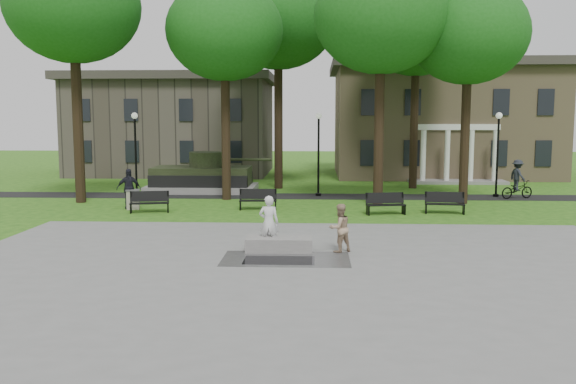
# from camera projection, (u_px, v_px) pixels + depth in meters

# --- Properties ---
(ground) EXTENTS (120.00, 120.00, 0.00)m
(ground) POSITION_uv_depth(u_px,v_px,m) (306.00, 238.00, 22.59)
(ground) COLOR #245514
(ground) RESTS_ON ground
(plaza) EXTENTS (22.00, 16.00, 0.02)m
(plaza) POSITION_uv_depth(u_px,v_px,m) (303.00, 271.00, 17.63)
(plaza) COLOR gray
(plaza) RESTS_ON ground
(footpath) EXTENTS (44.00, 2.60, 0.01)m
(footpath) POSITION_uv_depth(u_px,v_px,m) (309.00, 196.00, 34.49)
(footpath) COLOR black
(footpath) RESTS_ON ground
(building_right) EXTENTS (17.00, 12.00, 8.60)m
(building_right) POSITION_uv_depth(u_px,v_px,m) (440.00, 119.00, 47.39)
(building_right) COLOR #9E8460
(building_right) RESTS_ON ground
(building_left) EXTENTS (15.00, 10.00, 7.20)m
(building_left) POSITION_uv_depth(u_px,v_px,m) (175.00, 128.00, 48.95)
(building_left) COLOR #4C443D
(building_left) RESTS_ON ground
(tree_0) EXTENTS (6.80, 6.80, 12.97)m
(tree_0) POSITION_uv_depth(u_px,v_px,m) (73.00, 7.00, 30.87)
(tree_0) COLOR black
(tree_0) RESTS_ON ground
(tree_1) EXTENTS (6.20, 6.20, 11.63)m
(tree_1) POSITION_uv_depth(u_px,v_px,m) (225.00, 32.00, 32.14)
(tree_1) COLOR black
(tree_1) RESTS_ON ground
(tree_2) EXTENTS (6.60, 6.60, 12.16)m
(tree_2) POSITION_uv_depth(u_px,v_px,m) (381.00, 17.00, 29.74)
(tree_2) COLOR black
(tree_2) RESTS_ON ground
(tree_3) EXTENTS (6.00, 6.00, 11.19)m
(tree_3) POSITION_uv_depth(u_px,v_px,m) (469.00, 34.00, 30.61)
(tree_3) COLOR black
(tree_3) RESTS_ON ground
(tree_4) EXTENTS (7.20, 7.20, 13.50)m
(tree_4) POSITION_uv_depth(u_px,v_px,m) (278.00, 20.00, 37.30)
(tree_4) COLOR black
(tree_4) RESTS_ON ground
(tree_5) EXTENTS (6.40, 6.40, 12.44)m
(tree_5) POSITION_uv_depth(u_px,v_px,m) (416.00, 32.00, 37.49)
(tree_5) COLOR black
(tree_5) RESTS_ON ground
(lamp_left) EXTENTS (0.36, 0.36, 4.73)m
(lamp_left) POSITION_uv_depth(u_px,v_px,m) (135.00, 147.00, 34.92)
(lamp_left) COLOR black
(lamp_left) RESTS_ON ground
(lamp_mid) EXTENTS (0.36, 0.36, 4.73)m
(lamp_mid) POSITION_uv_depth(u_px,v_px,m) (319.00, 147.00, 34.43)
(lamp_mid) COLOR black
(lamp_mid) RESTS_ON ground
(lamp_right) EXTENTS (0.36, 0.36, 4.73)m
(lamp_right) POSITION_uv_depth(u_px,v_px,m) (498.00, 147.00, 33.97)
(lamp_right) COLOR black
(lamp_right) RESTS_ON ground
(tank_monument) EXTENTS (7.45, 3.40, 2.40)m
(tank_monument) POSITION_uv_depth(u_px,v_px,m) (203.00, 177.00, 36.67)
(tank_monument) COLOR gray
(tank_monument) RESTS_ON ground
(puddle) EXTENTS (2.20, 1.20, 0.00)m
(puddle) POSITION_uv_depth(u_px,v_px,m) (279.00, 260.00, 18.88)
(puddle) COLOR black
(puddle) RESTS_ON plaza
(concrete_block) EXTENTS (2.21, 1.01, 0.45)m
(concrete_block) POSITION_uv_depth(u_px,v_px,m) (279.00, 244.00, 20.25)
(concrete_block) COLOR gray
(concrete_block) RESTS_ON plaza
(skateboard) EXTENTS (0.80, 0.49, 0.07)m
(skateboard) POSITION_uv_depth(u_px,v_px,m) (270.00, 247.00, 20.70)
(skateboard) COLOR brown
(skateboard) RESTS_ON plaza
(skateboarder) EXTENTS (0.68, 0.46, 1.82)m
(skateboarder) POSITION_uv_depth(u_px,v_px,m) (269.00, 222.00, 20.42)
(skateboarder) COLOR silver
(skateboarder) RESTS_ON plaza
(friend_watching) EXTENTS (0.98, 0.92, 1.60)m
(friend_watching) POSITION_uv_depth(u_px,v_px,m) (340.00, 228.00, 20.00)
(friend_watching) COLOR tan
(friend_watching) RESTS_ON plaza
(pedestrian_walker) EXTENTS (1.25, 0.82, 1.97)m
(pedestrian_walker) POSITION_uv_depth(u_px,v_px,m) (129.00, 189.00, 29.70)
(pedestrian_walker) COLOR black
(pedestrian_walker) RESTS_ON ground
(cyclist) EXTENTS (2.06, 1.31, 2.15)m
(cyclist) POSITION_uv_depth(u_px,v_px,m) (517.00, 183.00, 33.44)
(cyclist) COLOR black
(cyclist) RESTS_ON ground
(park_bench_0) EXTENTS (1.85, 0.88, 1.00)m
(park_bench_0) POSITION_uv_depth(u_px,v_px,m) (150.00, 201.00, 28.57)
(park_bench_0) COLOR black
(park_bench_0) RESTS_ON ground
(park_bench_1) EXTENTS (1.82, 0.63, 1.00)m
(park_bench_1) POSITION_uv_depth(u_px,v_px,m) (258.00, 199.00, 29.47)
(park_bench_1) COLOR black
(park_bench_1) RESTS_ON ground
(park_bench_2) EXTENTS (1.85, 0.84, 1.00)m
(park_bench_2) POSITION_uv_depth(u_px,v_px,m) (386.00, 203.00, 27.99)
(park_bench_2) COLOR black
(park_bench_2) RESTS_ON ground
(park_bench_3) EXTENTS (1.84, 0.71, 1.00)m
(park_bench_3) POSITION_uv_depth(u_px,v_px,m) (444.00, 202.00, 28.26)
(park_bench_3) COLOR black
(park_bench_3) RESTS_ON ground
(trash_bin) EXTENTS (0.80, 0.80, 0.96)m
(trash_bin) POSITION_uv_depth(u_px,v_px,m) (133.00, 199.00, 29.63)
(trash_bin) COLOR #A19C84
(trash_bin) RESTS_ON ground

